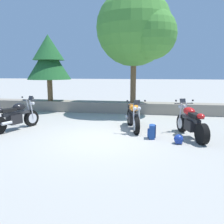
# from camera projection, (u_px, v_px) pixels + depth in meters

# --- Properties ---
(ground_plane) EXTENTS (120.00, 120.00, 0.00)m
(ground_plane) POSITION_uv_depth(u_px,v_px,m) (100.00, 138.00, 7.40)
(ground_plane) COLOR #A3A099
(stone_wall) EXTENTS (36.00, 0.80, 0.55)m
(stone_wall) POSITION_uv_depth(u_px,v_px,m) (120.00, 107.00, 12.02)
(stone_wall) COLOR gray
(stone_wall) RESTS_ON ground
(motorcycle_black_near_left) EXTENTS (0.98, 1.99, 1.18)m
(motorcycle_black_near_left) POSITION_uv_depth(u_px,v_px,m) (16.00, 117.00, 8.40)
(motorcycle_black_near_left) COLOR black
(motorcycle_black_near_left) RESTS_ON ground
(motorcycle_orange_centre) EXTENTS (0.84, 2.04, 1.18)m
(motorcycle_orange_centre) POSITION_uv_depth(u_px,v_px,m) (133.00, 116.00, 8.49)
(motorcycle_orange_centre) COLOR black
(motorcycle_orange_centre) RESTS_ON ground
(motorcycle_red_far_right) EXTENTS (0.89, 2.02, 1.18)m
(motorcycle_red_far_right) POSITION_uv_depth(u_px,v_px,m) (191.00, 123.00, 7.44)
(motorcycle_red_far_right) COLOR black
(motorcycle_red_far_right) RESTS_ON ground
(rider_backpack) EXTENTS (0.26, 0.30, 0.47)m
(rider_backpack) POSITION_uv_depth(u_px,v_px,m) (152.00, 131.00, 7.32)
(rider_backpack) COLOR navy
(rider_backpack) RESTS_ON ground
(rider_helmet) EXTENTS (0.28, 0.28, 0.28)m
(rider_helmet) POSITION_uv_depth(u_px,v_px,m) (179.00, 139.00, 6.81)
(rider_helmet) COLOR navy
(rider_helmet) RESTS_ON ground
(pine_tree_far_left) EXTENTS (2.28, 2.28, 3.45)m
(pine_tree_far_left) POSITION_uv_depth(u_px,v_px,m) (49.00, 58.00, 12.09)
(pine_tree_far_left) COLOR brown
(pine_tree_far_left) RESTS_ON stone_wall
(leafy_tree_mid_left) EXTENTS (3.84, 3.66, 5.46)m
(leafy_tree_mid_left) POSITION_uv_depth(u_px,v_px,m) (137.00, 29.00, 11.06)
(leafy_tree_mid_left) COLOR brown
(leafy_tree_mid_left) RESTS_ON stone_wall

